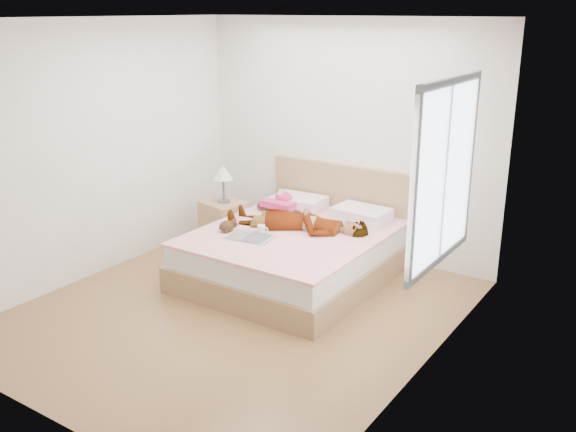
# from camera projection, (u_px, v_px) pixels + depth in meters

# --- Properties ---
(ground) EXTENTS (4.00, 4.00, 0.00)m
(ground) POSITION_uv_depth(u_px,v_px,m) (237.00, 311.00, 5.94)
(ground) COLOR #56341A
(ground) RESTS_ON ground
(woman) EXTENTS (1.59, 0.90, 0.21)m
(woman) POSITION_uv_depth(u_px,v_px,m) (299.00, 218.00, 6.62)
(woman) COLOR white
(woman) RESTS_ON bed
(hair) EXTENTS (0.55, 0.62, 0.08)m
(hair) POSITION_uv_depth(u_px,v_px,m) (278.00, 204.00, 7.30)
(hair) COLOR black
(hair) RESTS_ON bed
(phone) EXTENTS (0.07, 0.11, 0.06)m
(phone) POSITION_uv_depth(u_px,v_px,m) (281.00, 192.00, 7.17)
(phone) COLOR silver
(phone) RESTS_ON bed
(room_shell) EXTENTS (4.00, 4.00, 4.00)m
(room_shell) POSITION_uv_depth(u_px,v_px,m) (445.00, 174.00, 4.77)
(room_shell) COLOR white
(room_shell) RESTS_ON ground
(bed) EXTENTS (1.80, 2.08, 1.00)m
(bed) POSITION_uv_depth(u_px,v_px,m) (298.00, 250.00, 6.67)
(bed) COLOR olive
(bed) RESTS_ON ground
(towel) EXTENTS (0.40, 0.34, 0.21)m
(towel) POSITION_uv_depth(u_px,v_px,m) (282.00, 203.00, 7.19)
(towel) COLOR #F14189
(towel) RESTS_ON bed
(magazine) EXTENTS (0.49, 0.36, 0.03)m
(magazine) POSITION_uv_depth(u_px,v_px,m) (249.00, 237.00, 6.34)
(magazine) COLOR white
(magazine) RESTS_ON bed
(coffee_mug) EXTENTS (0.13, 0.10, 0.09)m
(coffee_mug) POSITION_uv_depth(u_px,v_px,m) (262.00, 230.00, 6.43)
(coffee_mug) COLOR white
(coffee_mug) RESTS_ON bed
(plush_toy) EXTENTS (0.17, 0.23, 0.12)m
(plush_toy) POSITION_uv_depth(u_px,v_px,m) (228.00, 226.00, 6.51)
(plush_toy) COLOR black
(plush_toy) RESTS_ON bed
(nightstand) EXTENTS (0.54, 0.50, 1.00)m
(nightstand) POSITION_uv_depth(u_px,v_px,m) (225.00, 222.00, 7.39)
(nightstand) COLOR #906242
(nightstand) RESTS_ON ground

